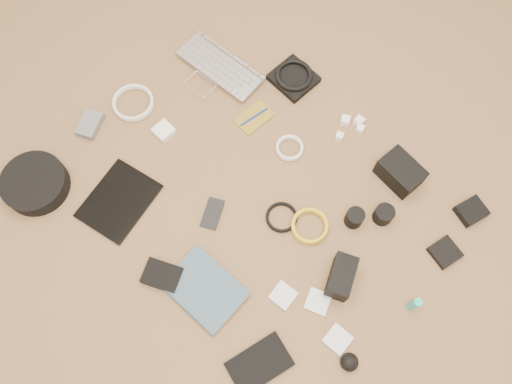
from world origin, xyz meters
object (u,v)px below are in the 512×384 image
Objects in this scene: headphone_case at (35,183)px; paperback at (185,311)px; laptop at (211,75)px; tablet at (119,201)px; phone at (213,214)px; dslr_camera at (400,172)px.

paperback is at bearing 0.32° from headphone_case.
paperback is (0.52, -0.73, -0.00)m from laptop.
laptop is 1.35× the size of tablet.
tablet is at bearing -172.04° from phone.
phone is at bearing 23.89° from tablet.
dslr_camera is at bearing 27.93° from phone.
tablet is at bearing -124.99° from dslr_camera.
paperback reaches higher than tablet.
dslr_camera is 0.66× the size of headphone_case.
tablet is 1.14× the size of headphone_case.
laptop is 0.75m from headphone_case.
dslr_camera is at bearing 8.25° from laptop.
phone is at bearing -118.40° from dslr_camera.
dslr_camera is (0.79, 0.10, 0.03)m from laptop.
tablet is 0.33m from phone.
laptop is 1.43× the size of paperback.
paperback is (0.69, 0.00, -0.02)m from headphone_case.
dslr_camera reaches higher than tablet.
paperback reaches higher than phone.
dslr_camera is at bearing 37.27° from tablet.
dslr_camera reaches higher than headphone_case.
tablet is 2.32× the size of phone.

